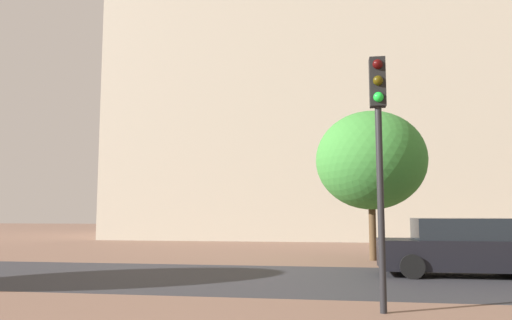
{
  "coord_description": "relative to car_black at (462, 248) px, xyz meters",
  "views": [
    {
      "loc": [
        2.23,
        -3.22,
        1.72
      ],
      "look_at": [
        -0.14,
        11.77,
        3.35
      ],
      "focal_mm": 34.45,
      "sensor_mm": 36.0,
      "label": 1
    }
  ],
  "objects": [
    {
      "name": "ground_plane",
      "position": [
        -5.7,
        -1.18,
        -0.75
      ],
      "size": [
        120.0,
        120.0,
        0.0
      ],
      "primitive_type": "plane",
      "color": "brown"
    },
    {
      "name": "street_asphalt_strip",
      "position": [
        -5.7,
        -1.34,
        -0.74
      ],
      "size": [
        120.0,
        6.07,
        0.0
      ],
      "primitive_type": "cube",
      "color": "#2D2D33",
      "rests_on": "ground_plane"
    },
    {
      "name": "landmark_building",
      "position": [
        -3.46,
        22.23,
        10.06
      ],
      "size": [
        29.83,
        15.08,
        35.82
      ],
      "color": "#B2A893",
      "rests_on": "ground_plane"
    },
    {
      "name": "car_black",
      "position": [
        0.0,
        0.0,
        0.0
      ],
      "size": [
        4.46,
        1.96,
        1.57
      ],
      "color": "black",
      "rests_on": "ground_plane"
    },
    {
      "name": "traffic_light_pole",
      "position": [
        -2.65,
        -5.51,
        2.42
      ],
      "size": [
        0.28,
        0.34,
        4.52
      ],
      "color": "black",
      "rests_on": "ground_plane"
    },
    {
      "name": "tree_curb_far",
      "position": [
        -2.09,
        4.11,
        2.91
      ],
      "size": [
        4.05,
        4.05,
        5.48
      ],
      "color": "#4C3823",
      "rests_on": "ground_plane"
    }
  ]
}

